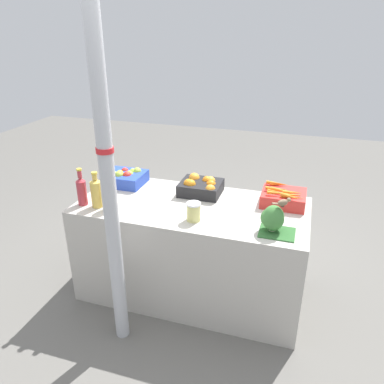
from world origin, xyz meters
The scene contains 12 objects.
ground_plane centered at (0.00, 0.00, 0.00)m, with size 10.00×10.00×0.00m, color #605E59.
market_table centered at (0.00, 0.00, 0.38)m, with size 1.64×0.77×0.76m, color #B7B2A8.
support_pole centered at (-0.31, -0.59, 1.20)m, with size 0.10×0.10×2.39m.
apple_crate centered at (-0.63, 0.21, 0.81)m, with size 0.31×0.27×0.13m.
orange_crate centered at (0.01, 0.21, 0.81)m, with size 0.31×0.27×0.13m.
carrot_crate centered at (0.62, 0.21, 0.81)m, with size 0.31×0.28×0.13m.
broccoli_pile centered at (0.59, -0.21, 0.84)m, with size 0.22×0.18×0.18m.
juice_bottle_ruby centered at (-0.75, -0.23, 0.87)m, with size 0.07×0.07×0.27m.
juice_bottle_golden centered at (-0.63, -0.23, 0.87)m, with size 0.08×0.08×0.26m.
juice_bottle_cloudy centered at (-0.52, -0.23, 0.86)m, with size 0.08×0.08×0.25m.
pickle_jar centered at (0.08, -0.22, 0.82)m, with size 0.10×0.10×0.13m.
sparrow_bird centered at (0.64, -0.21, 0.96)m, with size 0.11×0.09×0.05m.
Camera 1 is at (0.72, -2.30, 1.94)m, focal length 35.00 mm.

